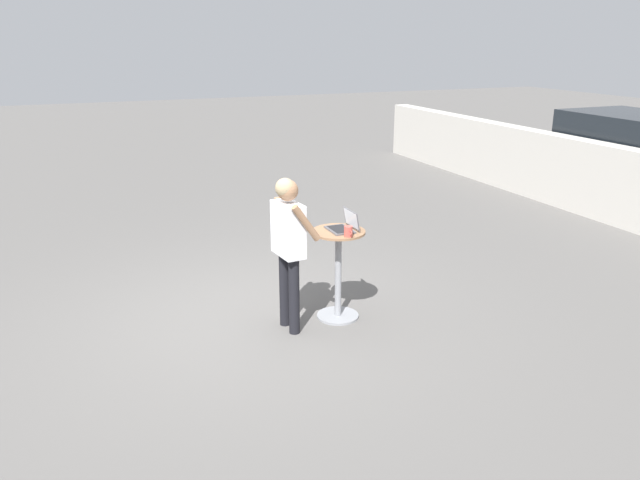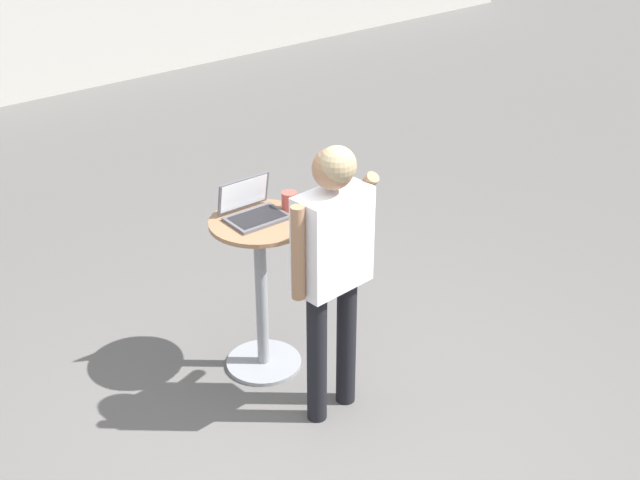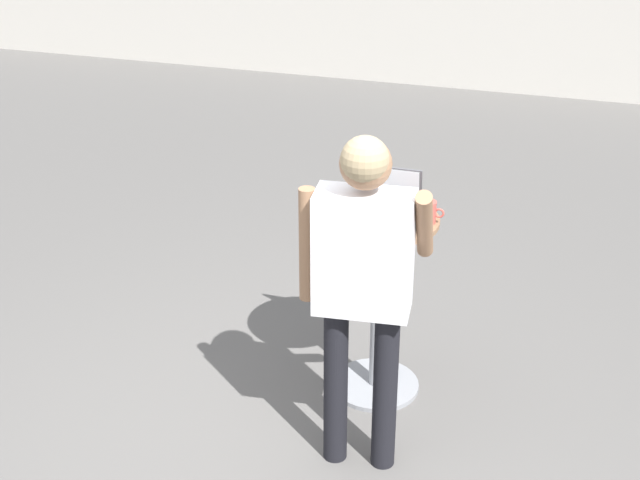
{
  "view_description": "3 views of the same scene",
  "coord_description": "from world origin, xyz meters",
  "views": [
    {
      "loc": [
        5.95,
        -1.7,
        2.91
      ],
      "look_at": [
        0.45,
        0.6,
        0.95
      ],
      "focal_mm": 35.0,
      "sensor_mm": 36.0,
      "label": 1
    },
    {
      "loc": [
        -2.11,
        -2.83,
        3.24
      ],
      "look_at": [
        0.32,
        0.3,
        1.1
      ],
      "focal_mm": 50.0,
      "sensor_mm": 36.0,
      "label": 2
    },
    {
      "loc": [
        1.19,
        -2.9,
        2.77
      ],
      "look_at": [
        0.17,
        0.37,
        1.07
      ],
      "focal_mm": 50.0,
      "sensor_mm": 36.0,
      "label": 3
    }
  ],
  "objects": [
    {
      "name": "ground_plane",
      "position": [
        0.0,
        0.0,
        0.0
      ],
      "size": [
        50.0,
        50.0,
        0.0
      ],
      "primitive_type": "plane",
      "color": "#5B5956"
    },
    {
      "name": "parked_car_near_street",
      "position": [
        -2.17,
        7.61,
        0.82
      ],
      "size": [
        4.04,
        2.03,
        1.63
      ],
      "color": "#B76B19",
      "rests_on": "ground_plane"
    },
    {
      "name": "cafe_table",
      "position": [
        0.32,
        0.86,
        0.57
      ],
      "size": [
        0.56,
        0.56,
        0.98
      ],
      "color": "gray",
      "rests_on": "ground_plane"
    },
    {
      "name": "laptop",
      "position": [
        0.32,
        0.92,
        1.03
      ],
      "size": [
        0.33,
        0.27,
        0.21
      ],
      "color": "#515156",
      "rests_on": "cafe_table"
    },
    {
      "name": "coffee_mug",
      "position": [
        0.54,
        0.87,
        1.04
      ],
      "size": [
        0.13,
        0.09,
        0.11
      ],
      "color": "#C14C42",
      "rests_on": "cafe_table"
    },
    {
      "name": "standing_person",
      "position": [
        0.39,
        0.28,
        1.01
      ],
      "size": [
        0.55,
        0.38,
        1.6
      ],
      "color": "black",
      "rests_on": "ground_plane"
    }
  ]
}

